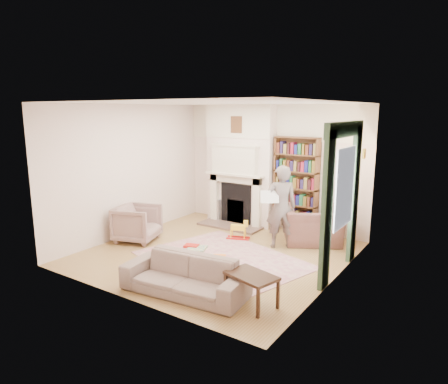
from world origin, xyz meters
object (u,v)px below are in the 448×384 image
Objects in this scene: bookcase at (296,180)px; armchair_left at (137,223)px; coffee_table at (251,289)px; armchair_reading at (313,225)px; man_reading at (281,207)px; paraffin_heater at (217,210)px; rocking_horse at (238,230)px; sofa at (185,276)px.

bookcase is 2.25× the size of armchair_left.
bookcase is 3.76m from coffee_table.
armchair_reading is 1.64× the size of coffee_table.
man_reading reaches higher than coffee_table.
paraffin_heater is at bearing -36.12° from armchair_reading.
paraffin_heater is (0.49, 2.19, -0.10)m from armchair_left.
bookcase is at bearing -63.92° from armchair_left.
rocking_horse is (1.69, 1.24, -0.16)m from armchair_left.
rocking_horse is at bearing -4.60° from armchair_reading.
paraffin_heater is at bearing 120.62° from rocking_horse.
man_reading is 2.35× the size of coffee_table.
armchair_left is at bearing -102.56° from paraffin_heater.
coffee_table is 4.38m from paraffin_heater.
sofa is (-0.09, -3.76, -0.90)m from bookcase.
coffee_table is at bearing -75.47° from bookcase.
armchair_reading reaches higher than coffee_table.
sofa is (2.36, -1.35, -0.10)m from armchair_left.
bookcase is 3.36× the size of paraffin_heater.
bookcase is 1.61× the size of armchair_reading.
rocking_horse is at bearing 98.33° from sofa.
rocking_horse is (-0.95, -0.05, -0.61)m from man_reading.
armchair_left reaches higher than paraffin_heater.
sofa is 1.15× the size of man_reading.
bookcase is 0.98× the size of sofa.
armchair_reading is (0.64, -0.53, -0.80)m from bookcase.
bookcase is 1.19m from man_reading.
bookcase is 1.70m from rocking_horse.
paraffin_heater is (-1.96, -0.22, -0.90)m from bookcase.
rocking_horse is at bearing 140.39° from coffee_table.
coffee_table is at bearing -49.01° from paraffin_heater.
bookcase reaches higher than coffee_table.
sofa is 1.03m from coffee_table.
sofa is 3.96× the size of rocking_horse.
armchair_left reaches higher than coffee_table.
armchair_left is at bearing 143.98° from sofa.
armchair_reading is at bearing 71.11° from sofa.
armchair_left is 2.97m from man_reading.
bookcase reaches higher than sofa.
man_reading reaches higher than sofa.
armchair_reading is 2.62m from paraffin_heater.
sofa is at bearing -151.73° from coffee_table.
sofa is at bearing -96.41° from rocking_horse.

